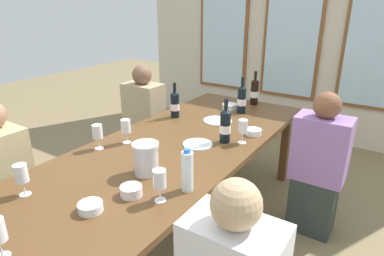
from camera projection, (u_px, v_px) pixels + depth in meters
The scene contains 23 objects.
ground_plane at pixel (171, 236), 2.55m from camera, with size 12.00×12.00×0.00m, color olive.
back_wall_with_windows at pixel (294, 21), 4.05m from camera, with size 4.23×0.10×2.90m.
dining_table at pixel (169, 156), 2.31m from camera, with size 1.03×2.80×0.74m.
white_plate_0 at pixel (198, 144), 2.33m from camera, with size 0.21×0.21×0.01m, color white.
white_plate_1 at pixel (218, 121), 2.79m from camera, with size 0.24×0.24×0.01m, color white.
metal_pitcher at pixel (146, 158), 1.92m from camera, with size 0.16×0.16×0.19m.
wine_bottle_0 at pixel (242, 99), 2.96m from camera, with size 0.08×0.08×0.32m.
wine_bottle_1 at pixel (254, 92), 3.20m from camera, with size 0.08×0.08×0.33m.
wine_bottle_2 at pixel (225, 126), 2.34m from camera, with size 0.08×0.08×0.32m.
wine_bottle_3 at pixel (175, 104), 2.85m from camera, with size 0.08×0.08×0.30m.
tasting_bowl_0 at pixel (254, 132), 2.50m from camera, with size 0.12×0.12×0.05m, color white.
tasting_bowl_1 at pixel (131, 191), 1.72m from camera, with size 0.12×0.12×0.05m, color white.
tasting_bowl_2 at pixel (230, 106), 3.09m from camera, with size 0.14×0.14×0.05m, color white.
tasting_bowl_3 at pixel (90, 207), 1.59m from camera, with size 0.12×0.12×0.04m, color white.
water_bottle at pixel (187, 171), 1.74m from camera, with size 0.06×0.06×0.24m.
wine_glass_0 at pixel (21, 175), 1.69m from camera, with size 0.07×0.07×0.17m.
wine_glass_1 at pixel (126, 127), 2.33m from camera, with size 0.07×0.07×0.17m.
wine_glass_2 at pixel (160, 180), 1.64m from camera, with size 0.07×0.07×0.17m.
wine_glass_3 at pixel (243, 127), 2.32m from camera, with size 0.07×0.07×0.17m.
wine_glass_4 at pixel (98, 133), 2.23m from camera, with size 0.07×0.07×0.17m.
seated_person_0 at pixel (145, 123), 3.38m from camera, with size 0.38×0.24×1.11m.
seated_person_1 at pixel (318, 169), 2.45m from camera, with size 0.38×0.24×1.11m.
seated_person_2 at pixel (6, 183), 2.26m from camera, with size 0.38×0.24×1.11m.
Camera 1 is at (1.28, -1.66, 1.69)m, focal length 31.12 mm.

